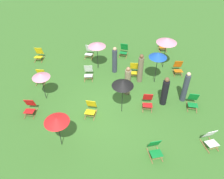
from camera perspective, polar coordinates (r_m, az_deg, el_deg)
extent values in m
plane|color=#386B28|center=(11.98, 0.45, -5.54)|extent=(40.00, 40.00, 0.00)
cube|color=olive|center=(14.45, -17.33, 1.79)|extent=(0.17, 0.75, 0.04)
cube|color=olive|center=(14.30, -15.70, 1.70)|extent=(0.17, 0.75, 0.04)
cube|color=yellow|center=(14.15, -16.83, 2.29)|extent=(0.55, 0.51, 0.13)
cube|color=yellow|center=(14.21, -16.66, 3.92)|extent=(0.52, 0.33, 0.57)
cylinder|color=olive|center=(14.05, -17.04, 1.56)|extent=(0.44, 0.11, 0.03)
cube|color=olive|center=(10.48, 9.03, -15.46)|extent=(0.13, 0.76, 0.04)
cube|color=olive|center=(10.60, 11.36, -14.97)|extent=(0.13, 0.76, 0.04)
cube|color=#148C38|center=(10.28, 10.56, -14.86)|extent=(0.53, 0.49, 0.13)
cube|color=#148C38|center=(10.21, 10.17, -12.63)|extent=(0.51, 0.30, 0.57)
cylinder|color=olive|center=(10.24, 10.89, -15.97)|extent=(0.44, 0.08, 0.03)
cube|color=olive|center=(17.06, 11.23, 9.33)|extent=(0.04, 0.76, 0.04)
cube|color=olive|center=(17.18, 12.67, 9.34)|extent=(0.04, 0.76, 0.04)
cube|color=orange|center=(16.91, 12.15, 9.89)|extent=(0.48, 0.44, 0.13)
cube|color=orange|center=(17.02, 12.03, 11.22)|extent=(0.48, 0.25, 0.57)
cylinder|color=olive|center=(16.78, 12.29, 9.33)|extent=(0.44, 0.03, 0.03)
cube|color=olive|center=(12.85, 17.59, -3.95)|extent=(0.22, 0.75, 0.04)
cube|color=olive|center=(12.93, 19.51, -4.14)|extent=(0.22, 0.75, 0.04)
cube|color=#148C38|center=(12.65, 18.82, -3.54)|extent=(0.57, 0.54, 0.13)
cube|color=#148C38|center=(12.69, 18.98, -1.70)|extent=(0.53, 0.36, 0.57)
cylinder|color=olive|center=(12.55, 18.83, -4.39)|extent=(0.43, 0.14, 0.03)
cube|color=olive|center=(11.97, -6.11, -5.78)|extent=(0.22, 0.74, 0.04)
cube|color=olive|center=(11.88, -4.05, -6.07)|extent=(0.22, 0.74, 0.04)
cube|color=yellow|center=(11.67, -5.27, -5.42)|extent=(0.57, 0.54, 0.13)
cube|color=yellow|center=(11.68, -5.00, -3.43)|extent=(0.53, 0.36, 0.57)
cylinder|color=olive|center=(11.59, -5.49, -6.36)|extent=(0.43, 0.14, 0.03)
cube|color=olive|center=(14.17, -6.49, 2.76)|extent=(0.08, 0.76, 0.04)
cube|color=olive|center=(14.13, -4.71, 2.79)|extent=(0.08, 0.76, 0.04)
cube|color=white|center=(13.92, -5.69, 3.35)|extent=(0.50, 0.46, 0.13)
cube|color=white|center=(13.99, -5.70, 5.00)|extent=(0.49, 0.27, 0.57)
cylinder|color=olive|center=(13.80, -5.71, 2.61)|extent=(0.44, 0.05, 0.03)
cube|color=olive|center=(14.35, 4.33, 3.48)|extent=(0.15, 0.76, 0.04)
cube|color=olive|center=(14.37, 6.09, 3.40)|extent=(0.15, 0.76, 0.04)
cube|color=yellow|center=(14.13, 5.27, 4.02)|extent=(0.54, 0.50, 0.13)
cube|color=yellow|center=(14.21, 5.34, 5.64)|extent=(0.51, 0.31, 0.57)
cylinder|color=olive|center=(14.01, 5.25, 3.30)|extent=(0.44, 0.09, 0.03)
cube|color=olive|center=(11.38, 21.33, -12.56)|extent=(0.17, 0.75, 0.04)
cube|color=olive|center=(11.60, 23.18, -11.96)|extent=(0.17, 0.75, 0.04)
cube|color=white|center=(11.26, 22.85, -11.84)|extent=(0.55, 0.51, 0.13)
cube|color=white|center=(11.19, 22.41, -9.82)|extent=(0.52, 0.33, 0.57)
cylinder|color=olive|center=(11.22, 23.30, -12.81)|extent=(0.44, 0.10, 0.03)
cube|color=olive|center=(12.33, 7.38, -4.20)|extent=(0.16, 0.76, 0.04)
cube|color=olive|center=(12.37, 9.42, -4.29)|extent=(0.16, 0.76, 0.04)
cube|color=red|center=(12.10, 8.53, -3.73)|extent=(0.54, 0.50, 0.13)
cube|color=red|center=(12.13, 8.61, -1.79)|extent=(0.51, 0.32, 0.57)
cylinder|color=olive|center=(12.01, 8.52, -4.63)|extent=(0.44, 0.10, 0.03)
cube|color=olive|center=(12.67, -19.78, -5.34)|extent=(0.13, 0.76, 0.04)
cube|color=olive|center=(12.51, -17.91, -5.47)|extent=(0.13, 0.76, 0.04)
cube|color=red|center=(12.36, -19.23, -4.92)|extent=(0.53, 0.49, 0.13)
cube|color=red|center=(12.37, -19.09, -3.02)|extent=(0.51, 0.31, 0.57)
cylinder|color=olive|center=(12.28, -19.44, -5.81)|extent=(0.44, 0.08, 0.03)
cube|color=olive|center=(16.20, 2.00, 8.32)|extent=(0.26, 0.74, 0.04)
cube|color=olive|center=(16.13, 3.54, 8.13)|extent=(0.26, 0.74, 0.04)
cube|color=#148C38|center=(15.95, 2.73, 8.81)|extent=(0.59, 0.56, 0.13)
cube|color=#148C38|center=(16.06, 2.96, 10.20)|extent=(0.53, 0.38, 0.57)
cylinder|color=olive|center=(15.82, 2.58, 8.22)|extent=(0.43, 0.16, 0.03)
cube|color=olive|center=(14.94, 14.56, 3.80)|extent=(0.10, 0.76, 0.04)
cube|color=olive|center=(15.05, 16.19, 3.77)|extent=(0.10, 0.76, 0.04)
cube|color=orange|center=(14.77, 15.62, 4.34)|extent=(0.52, 0.47, 0.13)
cube|color=orange|center=(14.85, 15.58, 5.89)|extent=(0.50, 0.29, 0.57)
cylinder|color=olive|center=(14.65, 15.73, 3.66)|extent=(0.44, 0.07, 0.03)
cube|color=olive|center=(16.49, -17.70, 6.92)|extent=(0.15, 0.76, 0.04)
cube|color=olive|center=(16.34, -16.24, 6.91)|extent=(0.15, 0.76, 0.04)
cube|color=yellow|center=(16.20, -17.25, 7.46)|extent=(0.54, 0.50, 0.13)
cube|color=yellow|center=(16.30, -17.13, 8.86)|extent=(0.51, 0.32, 0.57)
cylinder|color=olive|center=(16.08, -17.41, 6.86)|extent=(0.44, 0.09, 0.03)
cube|color=olive|center=(16.12, -6.23, 7.92)|extent=(0.23, 0.74, 0.04)
cube|color=olive|center=(16.01, -4.70, 7.79)|extent=(0.23, 0.74, 0.04)
cube|color=white|center=(15.85, -5.62, 8.43)|extent=(0.57, 0.54, 0.13)
cube|color=white|center=(15.95, -5.41, 9.85)|extent=(0.53, 0.36, 0.57)
cylinder|color=olive|center=(15.72, -5.78, 7.83)|extent=(0.43, 0.14, 0.03)
cylinder|color=black|center=(14.83, 12.54, 8.47)|extent=(0.03, 0.03, 1.99)
cone|color=pink|center=(14.39, 13.04, 11.44)|extent=(1.21, 1.21, 0.29)
cylinder|color=black|center=(12.72, -16.12, 0.68)|extent=(0.03, 0.03, 1.61)
cone|color=pink|center=(12.30, -16.72, 3.24)|extent=(0.91, 0.91, 0.23)
cylinder|color=black|center=(14.46, -3.50, 7.98)|extent=(0.03, 0.03, 1.76)
cone|color=pink|center=(14.05, -3.63, 10.70)|extent=(1.03, 1.03, 0.23)
cylinder|color=black|center=(13.47, 10.57, 5.05)|extent=(0.03, 0.03, 1.93)
cone|color=#194CB2|center=(13.00, 11.02, 8.12)|extent=(0.98, 0.98, 0.28)
cylinder|color=black|center=(10.29, -12.56, -9.93)|extent=(0.03, 0.03, 1.69)
cone|color=red|center=(9.73, -13.19, -7.09)|extent=(1.04, 1.04, 0.23)
cylinder|color=black|center=(11.38, 2.47, -1.77)|extent=(0.03, 0.03, 1.95)
cone|color=black|center=(10.83, 2.60, 1.57)|extent=(1.02, 1.02, 0.31)
cylinder|color=#333847|center=(12.68, 17.15, 0.29)|extent=(0.37, 0.37, 1.61)
sphere|color=beige|center=(12.15, 17.96, 3.52)|extent=(0.20, 0.20, 0.20)
cylinder|color=#72664C|center=(12.60, 3.76, 1.77)|extent=(0.45, 0.45, 1.52)
sphere|color=#936647|center=(12.09, 3.94, 4.95)|extent=(0.22, 0.22, 0.22)
cylinder|color=#333847|center=(14.21, 0.64, 6.80)|extent=(0.34, 0.34, 1.49)
sphere|color=tan|center=(13.77, 0.66, 9.73)|extent=(0.22, 0.22, 0.22)
cylinder|color=black|center=(12.26, 12.51, -0.77)|extent=(0.44, 0.44, 1.46)
sphere|color=brown|center=(11.74, 13.09, 2.30)|extent=(0.24, 0.24, 0.24)
cylinder|color=#72664C|center=(13.52, 6.83, 4.73)|extent=(0.39, 0.39, 1.58)
sphere|color=brown|center=(13.02, 7.13, 7.92)|extent=(0.22, 0.22, 0.22)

